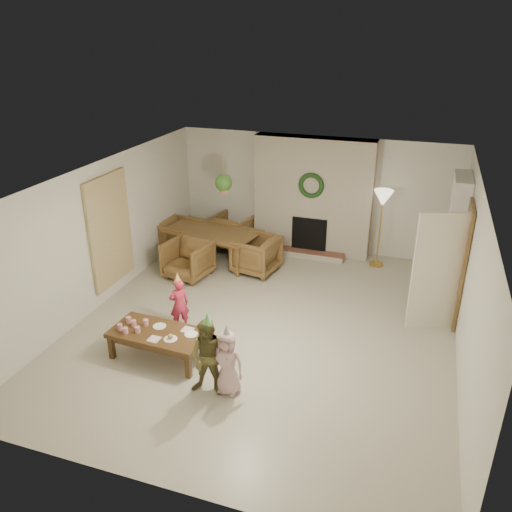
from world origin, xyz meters
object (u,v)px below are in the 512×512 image
at_px(dining_chair_near, 188,259).
at_px(child_pink, 227,363).
at_px(dining_table, 212,246).
at_px(child_red, 179,304).
at_px(dining_chair_far, 233,232).
at_px(dining_chair_right, 256,254).
at_px(child_plaid, 209,358).
at_px(dining_chair_left, 179,237).
at_px(coffee_table_top, 158,333).

bearing_deg(dining_chair_near, child_pink, -45.99).
distance_m(dining_table, child_red, 2.68).
height_order(dining_table, dining_chair_far, dining_chair_far).
height_order(dining_chair_right, child_plaid, child_plaid).
distance_m(dining_chair_far, dining_chair_right, 1.36).
distance_m(dining_chair_far, child_plaid, 5.04).
distance_m(dining_chair_near, dining_chair_left, 1.20).
relative_size(dining_table, child_plaid, 1.73).
relative_size(dining_chair_near, dining_chair_right, 1.00).
bearing_deg(dining_chair_left, child_pink, -135.74).
bearing_deg(coffee_table_top, dining_chair_near, 109.17).
height_order(dining_chair_far, child_plaid, child_plaid).
bearing_deg(dining_chair_left, dining_chair_far, -45.00).
xyz_separation_m(child_plaid, child_pink, (0.22, 0.10, -0.09)).
relative_size(dining_chair_right, child_plaid, 0.74).
height_order(dining_table, dining_chair_right, dining_chair_right).
xyz_separation_m(dining_chair_left, dining_chair_right, (1.88, -0.34, 0.00)).
bearing_deg(child_pink, dining_chair_far, 112.04).
distance_m(dining_chair_left, coffee_table_top, 3.87).
bearing_deg(dining_chair_left, coffee_table_top, -147.82).
xyz_separation_m(dining_table, dining_chair_right, (1.04, -0.19, 0.04)).
distance_m(dining_chair_left, child_plaid, 4.82).
relative_size(coffee_table_top, child_red, 1.59).
relative_size(dining_table, child_pink, 2.06).
bearing_deg(dining_chair_right, child_plaid, 19.48).
bearing_deg(dining_chair_right, coffee_table_top, 2.61).
bearing_deg(child_plaid, dining_chair_left, 118.38).
relative_size(dining_chair_far, dining_chair_left, 1.00).
bearing_deg(coffee_table_top, child_plaid, -23.91).
xyz_separation_m(dining_chair_right, coffee_table_top, (-0.43, -3.25, 0.03)).
height_order(dining_table, child_plaid, child_plaid).
bearing_deg(child_pink, dining_chair_right, 104.65).
distance_m(dining_chair_right, child_red, 2.48).
distance_m(dining_chair_near, child_red, 1.92).
bearing_deg(child_red, child_pink, 93.98).
distance_m(dining_chair_left, child_pink, 4.85).
xyz_separation_m(dining_chair_far, dining_chair_left, (-0.99, -0.69, 0.00)).
bearing_deg(dining_chair_right, dining_table, -90.00).
bearing_deg(dining_table, child_red, -67.90).
xyz_separation_m(coffee_table_top, child_red, (-0.06, 0.82, 0.04)).
relative_size(dining_chair_far, dining_chair_right, 1.00).
relative_size(dining_chair_near, coffee_table_top, 0.58).
relative_size(dining_chair_left, child_plaid, 0.74).
bearing_deg(dining_table, child_pink, -53.87).
bearing_deg(dining_table, dining_chair_near, -90.00).
bearing_deg(child_pink, child_red, 138.59).
bearing_deg(dining_table, child_plaid, -57.06).
height_order(dining_table, dining_chair_near, dining_chair_near).
relative_size(dining_table, dining_chair_right, 2.34).
bearing_deg(dining_chair_far, dining_table, 90.00).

